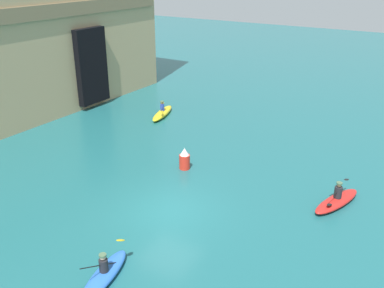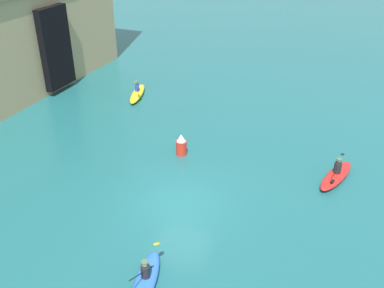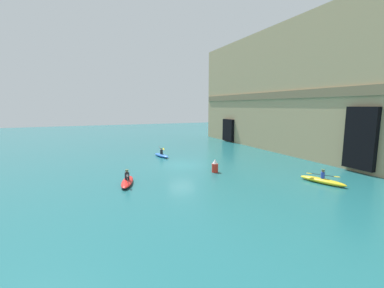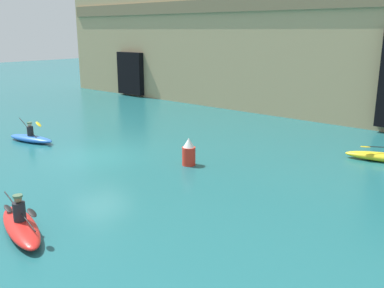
% 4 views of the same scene
% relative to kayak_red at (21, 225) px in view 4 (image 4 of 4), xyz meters
% --- Properties ---
extents(ground_plane, '(120.00, 120.00, 0.00)m').
position_rel_kayak_red_xyz_m(ground_plane, '(-4.48, 6.10, -0.24)').
color(ground_plane, '#1E6066').
extents(kayak_red, '(3.24, 1.66, 1.14)m').
position_rel_kayak_red_xyz_m(kayak_red, '(0.00, 0.00, 0.00)').
color(kayak_red, red).
rests_on(kayak_red, ground).
extents(kayak_blue, '(2.92, 1.38, 1.18)m').
position_rel_kayak_red_xyz_m(kayak_blue, '(-9.24, 5.41, -0.02)').
color(kayak_blue, blue).
rests_on(kayak_blue, ground).
extents(marker_buoy, '(0.57, 0.57, 1.18)m').
position_rel_kayak_red_xyz_m(marker_buoy, '(-0.58, 7.81, 0.31)').
color(marker_buoy, red).
rests_on(marker_buoy, ground).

